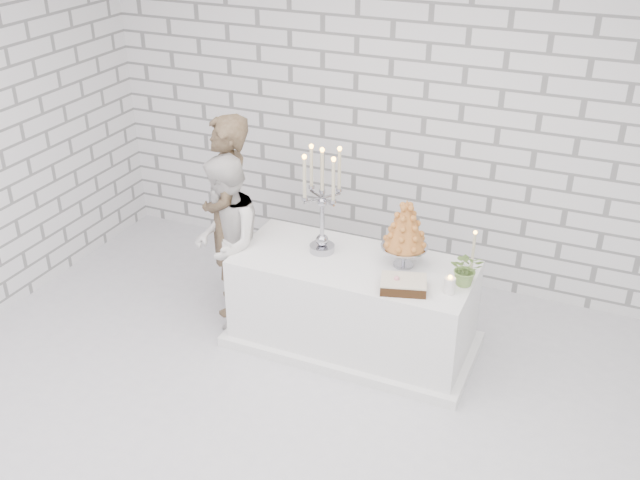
# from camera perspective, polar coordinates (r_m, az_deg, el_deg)

# --- Properties ---
(ground) EXTENTS (6.00, 5.00, 0.01)m
(ground) POSITION_cam_1_polar(r_m,az_deg,el_deg) (4.99, -1.49, -15.93)
(ground) COLOR silver
(ground) RESTS_ON ground
(wall_back) EXTENTS (6.00, 0.01, 3.00)m
(wall_back) POSITION_cam_1_polar(r_m,az_deg,el_deg) (6.27, 8.13, 9.46)
(wall_back) COLOR white
(wall_back) RESTS_ON ground
(cake_table) EXTENTS (1.80, 0.80, 0.75)m
(cake_table) POSITION_cam_1_polar(r_m,az_deg,el_deg) (5.68, 2.57, -4.99)
(cake_table) COLOR white
(cake_table) RESTS_ON ground
(groom) EXTENTS (0.65, 0.74, 1.71)m
(groom) POSITION_cam_1_polar(r_m,az_deg,el_deg) (5.97, -7.15, 1.84)
(groom) COLOR #423120
(groom) RESTS_ON ground
(bride) EXTENTS (0.78, 0.86, 1.44)m
(bride) POSITION_cam_1_polar(r_m,az_deg,el_deg) (5.86, -7.32, -0.16)
(bride) COLOR silver
(bride) RESTS_ON ground
(candelabra) EXTENTS (0.40, 0.40, 0.85)m
(candelabra) POSITION_cam_1_polar(r_m,az_deg,el_deg) (5.43, 0.17, 3.04)
(candelabra) COLOR #9A9AA4
(candelabra) RESTS_ON cake_table
(croquembouche) EXTENTS (0.40, 0.40, 0.54)m
(croquembouche) POSITION_cam_1_polar(r_m,az_deg,el_deg) (5.33, 6.67, 0.52)
(croquembouche) COLOR #A15920
(croquembouche) RESTS_ON cake_table
(chocolate_cake) EXTENTS (0.37, 0.31, 0.08)m
(chocolate_cake) POSITION_cam_1_polar(r_m,az_deg,el_deg) (5.15, 6.53, -3.47)
(chocolate_cake) COLOR black
(chocolate_cake) RESTS_ON cake_table
(pillar_candle) EXTENTS (0.10, 0.10, 0.12)m
(pillar_candle) POSITION_cam_1_polar(r_m,az_deg,el_deg) (5.15, 10.07, -3.51)
(pillar_candle) COLOR white
(pillar_candle) RESTS_ON cake_table
(extra_taper) EXTENTS (0.07, 0.07, 0.32)m
(extra_taper) POSITION_cam_1_polar(r_m,az_deg,el_deg) (5.37, 11.86, -1.02)
(extra_taper) COLOR beige
(extra_taper) RESTS_ON cake_table
(flowers) EXTENTS (0.28, 0.26, 0.26)m
(flowers) POSITION_cam_1_polar(r_m,az_deg,el_deg) (5.23, 11.37, -2.19)
(flowers) COLOR #55813A
(flowers) RESTS_ON cake_table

